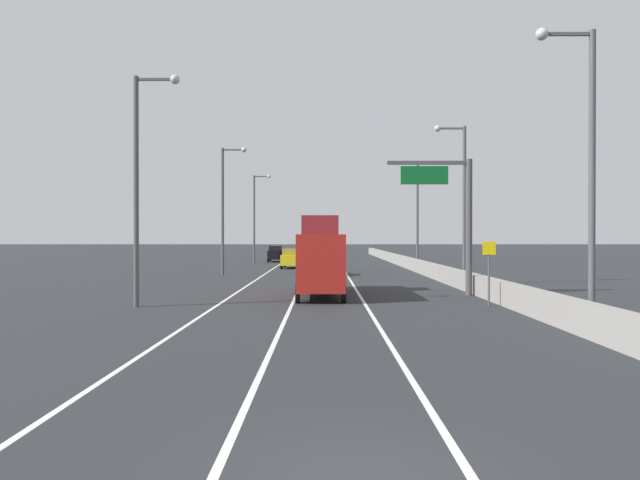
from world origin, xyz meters
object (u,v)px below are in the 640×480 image
speed_advisory_sign (489,268)px  box_truck (320,258)px  car_green_0 (322,264)px  car_gray_4 (302,252)px  lamp_post_left_near (141,174)px  car_black_3 (276,254)px  lamp_post_right_second (461,194)px  lamp_post_left_far (256,213)px  lamp_post_right_near (585,157)px  car_silver_1 (304,249)px  car_yellow_2 (292,259)px  overhead_sign_gantry (456,209)px  lamp_post_left_mid (226,202)px  lamp_post_right_third (415,207)px

speed_advisory_sign → box_truck: box_truck is taller
car_green_0 → car_gray_4: car_gray_4 is taller
lamp_post_left_near → car_black_3: size_ratio=2.50×
lamp_post_right_second → lamp_post_left_far: same height
car_green_0 → lamp_post_right_near: bearing=-71.4°
lamp_post_left_far → car_silver_1: 31.62m
speed_advisory_sign → car_yellow_2: bearing=108.7°
lamp_post_right_near → lamp_post_left_near: 18.71m
car_gray_4 → overhead_sign_gantry: bearing=-78.6°
lamp_post_left_near → car_yellow_2: size_ratio=2.48×
car_yellow_2 → box_truck: (3.02, -27.17, 1.06)m
speed_advisory_sign → car_green_0: 23.05m
lamp_post_right_near → box_truck: (-9.53, 11.47, -4.06)m
overhead_sign_gantry → lamp_post_right_second: (1.93, 7.09, 1.38)m
car_silver_1 → car_green_0: bearing=-86.6°
overhead_sign_gantry → car_yellow_2: bearing=111.0°
overhead_sign_gantry → lamp_post_left_mid: bearing=132.6°
speed_advisory_sign → car_black_3: bearing=106.2°
lamp_post_right_near → car_black_3: (-15.33, 53.50, -5.08)m
car_silver_1 → speed_advisory_sign: bearing=-81.6°
speed_advisory_sign → lamp_post_left_mid: size_ratio=0.28×
lamp_post_left_mid → lamp_post_left_far: (0.05, 22.14, 0.00)m
lamp_post_left_near → lamp_post_right_near: bearing=-18.7°
overhead_sign_gantry → lamp_post_right_third: 25.64m
lamp_post_left_near → car_silver_1: lamp_post_left_near is taller
overhead_sign_gantry → car_gray_4: bearing=101.4°
speed_advisory_sign → lamp_post_right_near: 7.89m
lamp_post_right_third → box_truck: 27.35m
lamp_post_left_far → speed_advisory_sign: bearing=-70.2°
speed_advisory_sign → lamp_post_right_near: bearing=-75.7°
lamp_post_left_near → lamp_post_left_mid: 22.14m
overhead_sign_gantry → speed_advisory_sign: size_ratio=2.50×
car_green_0 → overhead_sign_gantry: bearing=-66.2°
lamp_post_left_far → car_black_3: size_ratio=2.50×
lamp_post_right_near → box_truck: 15.45m
overhead_sign_gantry → car_yellow_2: (-10.47, 27.28, -3.74)m
lamp_post_right_second → lamp_post_right_third: size_ratio=1.00×
overhead_sign_gantry → speed_advisory_sign: (0.44, -4.98, -2.96)m
lamp_post_right_near → car_green_0: (-9.44, 28.05, -5.13)m
lamp_post_right_second → car_green_0: 14.32m
car_silver_1 → lamp_post_left_near: bearing=-93.9°
speed_advisory_sign → lamp_post_right_third: lamp_post_right_third is taller
speed_advisory_sign → car_yellow_2: (-10.92, 32.26, -0.78)m
car_yellow_2 → car_gray_4: (0.22, 23.68, -0.01)m
car_yellow_2 → car_green_0: bearing=-73.6°
overhead_sign_gantry → car_black_3: bearing=107.5°
lamp_post_right_second → car_gray_4: 45.82m
overhead_sign_gantry → car_silver_1: overhead_sign_gantry is taller
lamp_post_left_near → overhead_sign_gantry: bearing=18.9°
lamp_post_left_far → car_gray_4: 14.06m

